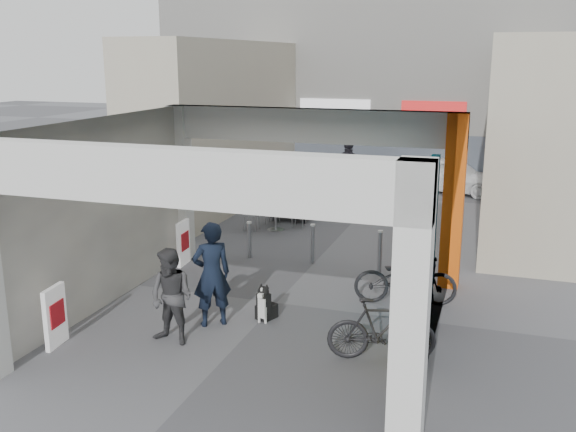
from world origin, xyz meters
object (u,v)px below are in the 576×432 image
(bicycle_front, at_px, (405,278))
(border_collie, at_px, (265,305))
(man_with_dog, at_px, (212,274))
(produce_stand, at_px, (291,210))
(man_back_turned, at_px, (171,297))
(man_crates, at_px, (349,171))
(white_van, at_px, (450,175))
(cafe_set, at_px, (275,216))
(man_elderly, at_px, (419,263))
(bicycle_rear, at_px, (382,329))

(bicycle_front, bearing_deg, border_collie, 113.38)
(man_with_dog, bearing_deg, produce_stand, -121.73)
(man_back_turned, bearing_deg, border_collie, 58.48)
(border_collie, height_order, man_crates, man_crates)
(white_van, bearing_deg, cafe_set, 159.29)
(man_back_turned, xyz_separation_m, man_elderly, (3.56, 2.92, 0.03))
(cafe_set, height_order, man_back_turned, man_back_turned)
(white_van, bearing_deg, produce_stand, 156.66)
(border_collie, bearing_deg, white_van, 101.86)
(cafe_set, xyz_separation_m, bicycle_front, (4.20, -4.50, 0.18))
(man_with_dog, height_order, bicycle_rear, man_with_dog)
(man_crates, relative_size, bicycle_front, 1.06)
(man_crates, bearing_deg, man_elderly, 125.86)
(produce_stand, relative_size, man_elderly, 0.69)
(produce_stand, height_order, white_van, white_van)
(produce_stand, height_order, bicycle_rear, bicycle_rear)
(border_collie, bearing_deg, produce_stand, 126.23)
(man_back_turned, height_order, man_elderly, man_elderly)
(cafe_set, distance_m, white_van, 7.52)
(man_crates, bearing_deg, man_with_dog, 104.01)
(bicycle_front, bearing_deg, man_elderly, -97.09)
(produce_stand, bearing_deg, man_elderly, -42.20)
(produce_stand, xyz_separation_m, man_elderly, (4.24, -5.33, 0.52))
(man_elderly, xyz_separation_m, bicycle_rear, (-0.23, -2.45, -0.32))
(man_elderly, relative_size, bicycle_front, 0.86)
(man_back_turned, relative_size, white_van, 0.44)
(man_with_dog, xyz_separation_m, man_crates, (0.01, 10.17, 0.09))
(produce_stand, height_order, man_back_turned, man_back_turned)
(produce_stand, bearing_deg, bicycle_front, -43.87)
(man_with_dog, bearing_deg, bicycle_rear, 133.14)
(cafe_set, distance_m, produce_stand, 0.87)
(cafe_set, xyz_separation_m, produce_stand, (0.19, 0.85, -0.02))
(man_with_dog, xyz_separation_m, man_back_turned, (-0.30, -0.87, -0.13))
(cafe_set, distance_m, border_collie, 6.38)
(man_back_turned, bearing_deg, bicycle_front, 48.94)
(cafe_set, xyz_separation_m, man_back_turned, (0.88, -7.40, 0.48))
(man_back_turned, height_order, man_crates, man_crates)
(cafe_set, xyz_separation_m, bicycle_rear, (4.20, -6.92, 0.18))
(cafe_set, xyz_separation_m, man_elderly, (4.44, -4.48, 0.50))
(man_elderly, xyz_separation_m, bicycle_front, (-0.23, -0.02, -0.32))
(cafe_set, height_order, man_with_dog, man_with_dog)
(cafe_set, relative_size, man_crates, 0.74)
(man_elderly, distance_m, white_van, 10.76)
(man_with_dog, distance_m, man_crates, 10.17)
(man_back_turned, bearing_deg, produce_stand, 102.54)
(produce_stand, relative_size, bicycle_rear, 0.68)
(produce_stand, distance_m, bicycle_front, 6.69)
(cafe_set, xyz_separation_m, man_with_dog, (1.18, -6.53, 0.61))
(bicycle_front, relative_size, bicycle_rear, 1.15)
(produce_stand, relative_size, man_crates, 0.56)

